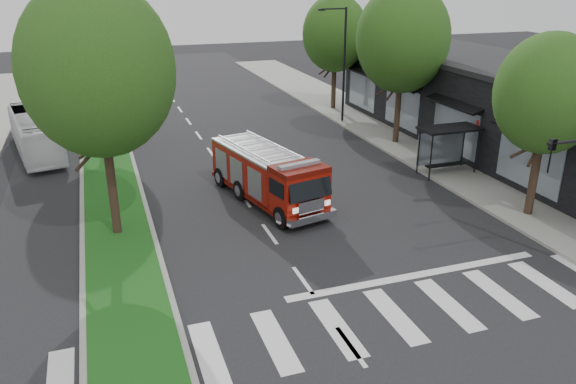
% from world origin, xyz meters
% --- Properties ---
extents(ground, '(140.00, 140.00, 0.00)m').
position_xyz_m(ground, '(0.00, 0.00, 0.00)').
color(ground, black).
rests_on(ground, ground).
extents(sidewalk_right, '(5.00, 80.00, 0.15)m').
position_xyz_m(sidewalk_right, '(12.50, 10.00, 0.07)').
color(sidewalk_right, gray).
rests_on(sidewalk_right, ground).
extents(median, '(3.00, 50.00, 0.15)m').
position_xyz_m(median, '(-6.00, 18.00, 0.08)').
color(median, gray).
rests_on(median, ground).
extents(storefront_row, '(8.00, 30.00, 5.00)m').
position_xyz_m(storefront_row, '(17.00, 10.00, 2.50)').
color(storefront_row, black).
rests_on(storefront_row, ground).
extents(bus_shelter, '(3.20, 1.60, 2.61)m').
position_xyz_m(bus_shelter, '(11.20, 8.15, 2.04)').
color(bus_shelter, black).
rests_on(bus_shelter, ground).
extents(tree_right_near, '(4.40, 4.40, 8.05)m').
position_xyz_m(tree_right_near, '(11.50, 2.00, 5.51)').
color(tree_right_near, black).
rests_on(tree_right_near, ground).
extents(tree_right_mid, '(5.60, 5.60, 9.72)m').
position_xyz_m(tree_right_mid, '(11.50, 14.00, 6.49)').
color(tree_right_mid, black).
rests_on(tree_right_mid, ground).
extents(tree_right_far, '(5.00, 5.00, 8.73)m').
position_xyz_m(tree_right_far, '(11.50, 24.00, 5.84)').
color(tree_right_far, black).
rests_on(tree_right_far, ground).
extents(tree_median_near, '(5.80, 5.80, 10.16)m').
position_xyz_m(tree_median_near, '(-6.00, 6.00, 6.81)').
color(tree_median_near, black).
rests_on(tree_median_near, ground).
extents(tree_median_far, '(5.60, 5.60, 9.72)m').
position_xyz_m(tree_median_far, '(-6.00, 20.00, 6.49)').
color(tree_median_far, black).
rests_on(tree_median_far, ground).
extents(streetlight_right_far, '(2.11, 0.20, 8.00)m').
position_xyz_m(streetlight_right_far, '(10.35, 20.00, 4.48)').
color(streetlight_right_far, black).
rests_on(streetlight_right_far, ground).
extents(fire_engine, '(3.98, 8.09, 2.69)m').
position_xyz_m(fire_engine, '(1.01, 7.52, 1.29)').
color(fire_engine, '#550A04').
rests_on(fire_engine, ground).
extents(city_bus, '(3.70, 9.20, 2.50)m').
position_xyz_m(city_bus, '(-9.87, 19.22, 1.25)').
color(city_bus, silver).
rests_on(city_bus, ground).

